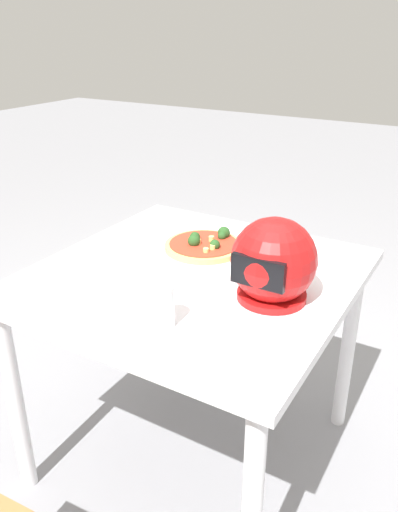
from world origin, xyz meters
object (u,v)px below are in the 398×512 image
at_px(drinking_glass, 161,306).
at_px(pizza, 205,245).
at_px(motorcycle_helmet, 273,262).
at_px(dining_table, 194,298).

bearing_deg(drinking_glass, pizza, -73.47).
xyz_separation_m(pizza, motorcycle_helmet, (-0.32, 0.18, 0.09)).
bearing_deg(motorcycle_helmet, pizza, -29.77).
distance_m(pizza, drinking_glass, 0.47).
bearing_deg(pizza, drinking_glass, 106.53).
distance_m(motorcycle_helmet, drinking_glass, 0.33).
height_order(dining_table, drinking_glass, drinking_glass).
distance_m(dining_table, drinking_glass, 0.34).
bearing_deg(dining_table, drinking_glass, 105.77).
relative_size(dining_table, pizza, 3.61).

